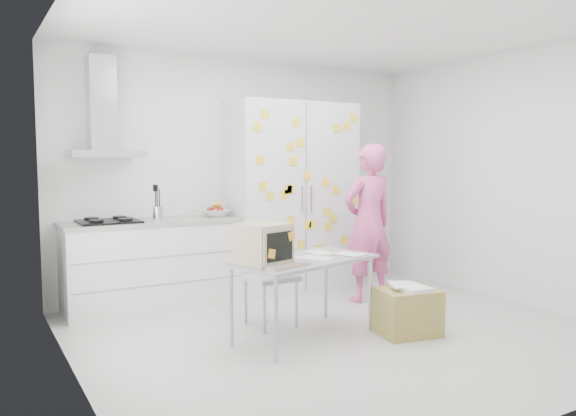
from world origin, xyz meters
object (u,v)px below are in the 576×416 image
chair (266,268)px  cardboard_box (408,311)px  person (369,223)px  desk (279,252)px

chair → cardboard_box: bearing=-47.5°
cardboard_box → person: bearing=68.3°
desk → chair: bearing=57.7°
chair → cardboard_box: (0.93, -0.91, -0.32)m
person → chair: (-1.38, -0.22, -0.32)m
desk → chair: desk is taller
person → chair: 1.43m
person → chair: size_ratio=1.82×
person → desk: 1.75m
desk → cardboard_box: desk is taller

